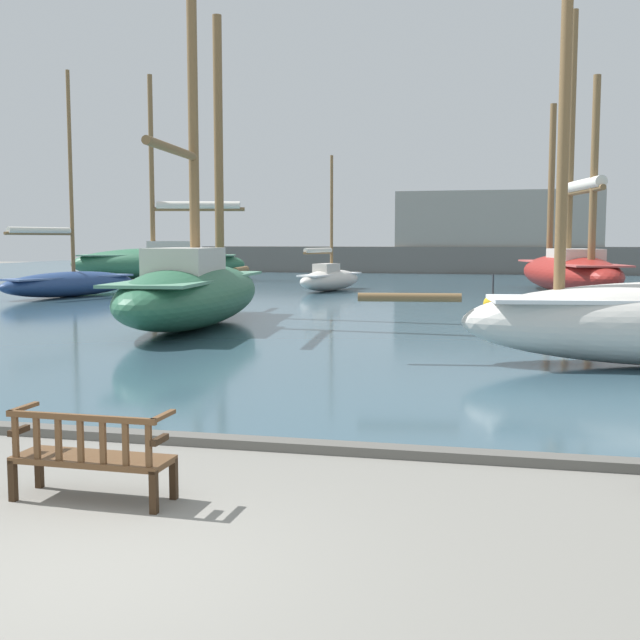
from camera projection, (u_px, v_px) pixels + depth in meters
ground_plane at (82, 568)px, 6.36m from camera, size 160.00×160.00×0.00m
harbor_water at (451, 282)px, 49.01m from camera, size 100.00×80.00×0.08m
quay_edge_kerb at (239, 442)px, 10.09m from camera, size 40.00×0.30×0.12m
park_bench at (91, 455)px, 7.95m from camera, size 1.61×0.55×0.92m
sailboat_outer_starboard at (70, 281)px, 35.63m from camera, size 3.96×7.53×9.90m
sailboat_outer_port at (570, 267)px, 38.25m from camera, size 5.72×12.08×13.25m
sailboat_nearest_starboard at (193, 287)px, 23.24m from camera, size 3.87×12.12×13.87m
sailboat_far_starboard at (159, 260)px, 50.54m from camera, size 11.39×5.60×12.68m
sailboat_distant_harbor at (330, 278)px, 39.79m from camera, size 2.90×5.70×6.66m
channel_buoy at (493, 304)px, 27.52m from camera, size 0.65×0.65×1.35m
far_breakwater at (479, 244)px, 59.90m from camera, size 40.59×2.40×7.06m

